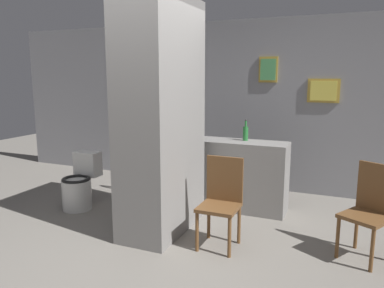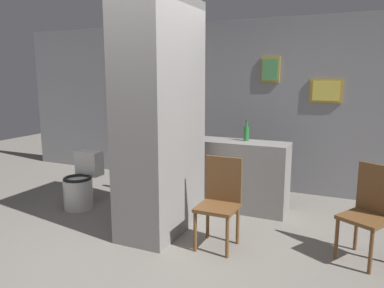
{
  "view_description": "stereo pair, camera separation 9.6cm",
  "coord_description": "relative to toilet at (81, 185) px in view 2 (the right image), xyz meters",
  "views": [
    {
      "loc": [
        1.87,
        -3.09,
        1.76
      ],
      "look_at": [
        0.14,
        0.99,
        0.95
      ],
      "focal_mm": 35.0,
      "sensor_mm": 36.0,
      "label": 1
    },
    {
      "loc": [
        1.96,
        -3.05,
        1.76
      ],
      "look_at": [
        0.14,
        0.99,
        0.95
      ],
      "focal_mm": 35.0,
      "sensor_mm": 36.0,
      "label": 2
    }
  ],
  "objects": [
    {
      "name": "ground_plane",
      "position": [
        1.41,
        -0.77,
        -0.31
      ],
      "size": [
        14.0,
        14.0,
        0.0
      ],
      "primitive_type": "plane",
      "color": "slate"
    },
    {
      "name": "wall_back",
      "position": [
        1.41,
        1.86,
        0.99
      ],
      "size": [
        8.0,
        0.09,
        2.6
      ],
      "color": "gray",
      "rests_on": "ground_plane"
    },
    {
      "name": "pillar_center",
      "position": [
        1.35,
        -0.19,
        0.99
      ],
      "size": [
        0.61,
        1.17,
        2.6
      ],
      "color": "gray",
      "rests_on": "ground_plane"
    },
    {
      "name": "counter_shelf",
      "position": [
        1.99,
        0.79,
        0.15
      ],
      "size": [
        1.24,
        0.44,
        0.92
      ],
      "color": "gray",
      "rests_on": "ground_plane"
    },
    {
      "name": "toilet",
      "position": [
        0.0,
        0.0,
        0.0
      ],
      "size": [
        0.38,
        0.54,
        0.74
      ],
      "color": "silver",
      "rests_on": "ground_plane"
    },
    {
      "name": "chair_near_pillar",
      "position": [
        2.11,
        -0.32,
        0.19
      ],
      "size": [
        0.4,
        0.4,
        0.93
      ],
      "rotation": [
        0.0,
        0.0,
        0.0
      ],
      "color": "brown",
      "rests_on": "ground_plane"
    },
    {
      "name": "chair_by_doorway",
      "position": [
        3.52,
        -0.04,
        0.19
      ],
      "size": [
        0.54,
        0.54,
        0.93
      ],
      "rotation": [
        0.0,
        0.0,
        -0.52
      ],
      "color": "brown",
      "rests_on": "ground_plane"
    },
    {
      "name": "bicycle",
      "position": [
        0.81,
        0.86,
        0.02
      ],
      "size": [
        1.64,
        0.42,
        0.67
      ],
      "color": "black",
      "rests_on": "ground_plane"
    },
    {
      "name": "bottle_tall",
      "position": [
        2.03,
        0.87,
        0.71
      ],
      "size": [
        0.07,
        0.07,
        0.28
      ],
      "color": "#267233",
      "rests_on": "counter_shelf"
    }
  ]
}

